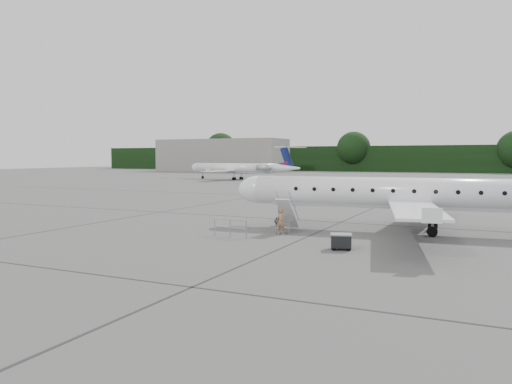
% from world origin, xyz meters
% --- Properties ---
extents(ground, '(320.00, 320.00, 0.00)m').
position_xyz_m(ground, '(0.00, 0.00, 0.00)').
color(ground, '#555553').
rests_on(ground, ground).
extents(treeline, '(260.00, 4.00, 8.00)m').
position_xyz_m(treeline, '(0.00, 130.00, 4.00)').
color(treeline, black).
rests_on(treeline, ground).
extents(terminal_building, '(40.00, 14.00, 10.00)m').
position_xyz_m(terminal_building, '(-70.00, 110.00, 5.00)').
color(terminal_building, gray).
rests_on(terminal_building, ground).
extents(main_regional_jet, '(27.53, 20.96, 6.65)m').
position_xyz_m(main_regional_jet, '(2.03, 5.05, 3.33)').
color(main_regional_jet, white).
rests_on(main_regional_jet, ground).
extents(airstair, '(1.06, 2.43, 2.08)m').
position_xyz_m(airstair, '(-5.27, 2.22, 1.04)').
color(airstair, white).
rests_on(airstair, ground).
extents(passenger, '(0.59, 0.41, 1.56)m').
position_xyz_m(passenger, '(-5.15, 0.89, 0.78)').
color(passenger, '#90694E').
rests_on(passenger, ground).
extents(safety_railing, '(2.20, 0.30, 1.00)m').
position_xyz_m(safety_railing, '(-7.47, -1.18, 0.50)').
color(safety_railing, '#919499').
rests_on(safety_railing, ground).
extents(baggage_cart, '(1.17, 1.05, 0.85)m').
position_xyz_m(baggage_cart, '(-0.60, -2.34, 0.43)').
color(baggage_cart, black).
rests_on(baggage_cart, ground).
extents(bg_regional_left, '(27.68, 22.02, 6.54)m').
position_xyz_m(bg_regional_left, '(-40.56, 62.26, 3.27)').
color(bg_regional_left, white).
rests_on(bg_regional_left, ground).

